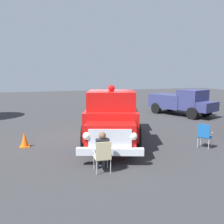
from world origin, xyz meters
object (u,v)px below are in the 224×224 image
object	(u,v)px
spectator_standing	(93,103)
parked_pickup	(181,102)
lawn_chair_near_truck	(103,155)
vintage_fire_truck	(112,114)
lawn_chair_by_car	(204,134)
spectator_seated	(102,150)
traffic_cone	(25,140)

from	to	relation	value
spectator_standing	parked_pickup	bearing A→B (deg)	-102.22
parked_pickup	lawn_chair_near_truck	xyz separation A→B (m)	(-8.22, 8.34, -0.40)
vintage_fire_truck	lawn_chair_near_truck	distance (m)	3.78
lawn_chair_by_car	spectator_seated	bearing A→B (deg)	101.96
lawn_chair_by_car	traffic_cone	size ratio (longest dim) A/B	1.61
traffic_cone	lawn_chair_near_truck	bearing A→B (deg)	-146.34
lawn_chair_by_car	lawn_chair_near_truck	bearing A→B (deg)	103.47
lawn_chair_near_truck	spectator_standing	bearing A→B (deg)	-11.88
vintage_fire_truck	lawn_chair_near_truck	xyz separation A→B (m)	(-3.45, 1.42, -0.61)
spectator_seated	lawn_chair_near_truck	bearing A→B (deg)	175.98
vintage_fire_truck	spectator_seated	size ratio (longest dim) A/B	4.91
parked_pickup	lawn_chair_by_car	size ratio (longest dim) A/B	5.03
vintage_fire_truck	spectator_standing	distance (m)	6.17
parked_pickup	spectator_seated	distance (m)	11.61
lawn_chair_by_car	traffic_cone	world-z (taller)	lawn_chair_by_car
spectator_seated	traffic_cone	distance (m)	4.22
vintage_fire_truck	spectator_standing	size ratio (longest dim) A/B	3.78
lawn_chair_near_truck	spectator_seated	world-z (taller)	spectator_seated
lawn_chair_near_truck	spectator_seated	distance (m)	0.17
lawn_chair_by_car	parked_pickup	bearing A→B (deg)	-27.43
spectator_seated	spectator_standing	bearing A→B (deg)	-11.98
vintage_fire_truck	lawn_chair_near_truck	size ratio (longest dim) A/B	6.21
spectator_seated	traffic_cone	xyz separation A→B (m)	(3.45, 2.39, -0.39)
vintage_fire_truck	parked_pickup	distance (m)	8.40
lawn_chair_near_truck	lawn_chair_by_car	bearing A→B (deg)	-76.53
spectator_standing	spectator_seated	bearing A→B (deg)	168.02
lawn_chair_near_truck	spectator_seated	xyz separation A→B (m)	(0.13, -0.01, 0.11)
spectator_standing	traffic_cone	distance (m)	7.47
vintage_fire_truck	parked_pickup	size ratio (longest dim) A/B	1.24
traffic_cone	spectator_seated	bearing A→B (deg)	-145.25
spectator_standing	lawn_chair_near_truck	bearing A→B (deg)	168.12
vintage_fire_truck	traffic_cone	distance (m)	3.91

